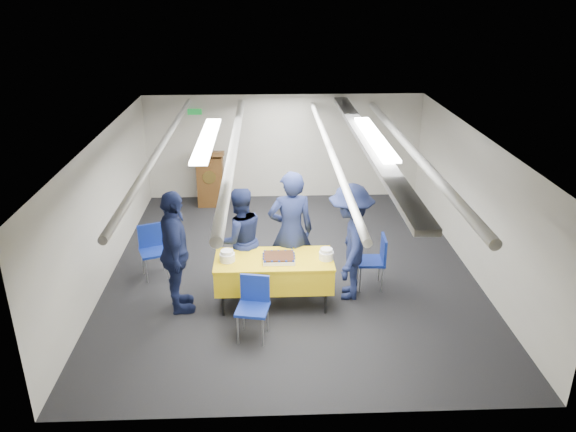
# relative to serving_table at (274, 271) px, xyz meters

# --- Properties ---
(ground) EXTENTS (7.00, 7.00, 0.00)m
(ground) POSITION_rel_serving_table_xyz_m (0.31, 1.13, -0.56)
(ground) COLOR black
(ground) RESTS_ON ground
(room_shell) EXTENTS (6.00, 7.00, 2.30)m
(room_shell) POSITION_rel_serving_table_xyz_m (0.40, 1.54, 1.25)
(room_shell) COLOR beige
(room_shell) RESTS_ON ground
(serving_table) EXTENTS (1.73, 0.80, 0.77)m
(serving_table) POSITION_rel_serving_table_xyz_m (0.00, 0.00, 0.00)
(serving_table) COLOR black
(serving_table) RESTS_ON ground
(sheet_cake) EXTENTS (0.48, 0.37, 0.09)m
(sheet_cake) POSITION_rel_serving_table_xyz_m (0.07, -0.06, 0.25)
(sheet_cake) COLOR white
(sheet_cake) RESTS_ON serving_table
(plate_stack_left) EXTENTS (0.22, 0.22, 0.17)m
(plate_stack_left) POSITION_rel_serving_table_xyz_m (-0.67, -0.05, 0.29)
(plate_stack_left) COLOR white
(plate_stack_left) RESTS_ON serving_table
(plate_stack_right) EXTENTS (0.21, 0.21, 0.17)m
(plate_stack_right) POSITION_rel_serving_table_xyz_m (0.76, -0.05, 0.29)
(plate_stack_right) COLOR white
(plate_stack_right) RESTS_ON serving_table
(podium) EXTENTS (0.62, 0.53, 1.25)m
(podium) POSITION_rel_serving_table_xyz_m (-1.29, 4.18, 0.05)
(podium) COLOR brown
(podium) RESTS_ON ground
(chair_near) EXTENTS (0.49, 0.49, 0.87)m
(chair_near) POSITION_rel_serving_table_xyz_m (-0.29, -0.77, -0.03)
(chair_near) COLOR gray
(chair_near) RESTS_ON ground
(chair_right) EXTENTS (0.44, 0.44, 0.87)m
(chair_right) POSITION_rel_serving_table_xyz_m (1.61, 0.47, -0.03)
(chair_right) COLOR gray
(chair_right) RESTS_ON ground
(chair_left) EXTENTS (0.54, 0.54, 0.87)m
(chair_left) POSITION_rel_serving_table_xyz_m (-1.97, 1.02, -0.03)
(chair_left) COLOR gray
(chair_left) RESTS_ON ground
(sailor_a) EXTENTS (0.76, 0.55, 1.94)m
(sailor_a) POSITION_rel_serving_table_xyz_m (0.27, 0.51, 0.41)
(sailor_a) COLOR black
(sailor_a) RESTS_ON ground
(sailor_b) EXTENTS (0.99, 0.88, 1.68)m
(sailor_b) POSITION_rel_serving_table_xyz_m (-0.52, 0.53, 0.28)
(sailor_b) COLOR black
(sailor_b) RESTS_ON ground
(sailor_c) EXTENTS (0.67, 1.16, 1.86)m
(sailor_c) POSITION_rel_serving_table_xyz_m (-1.41, -0.08, 0.37)
(sailor_c) COLOR black
(sailor_c) RESTS_ON ground
(sailor_d) EXTENTS (0.88, 1.28, 1.81)m
(sailor_d) POSITION_rel_serving_table_xyz_m (1.14, 0.22, 0.35)
(sailor_d) COLOR black
(sailor_d) RESTS_ON ground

